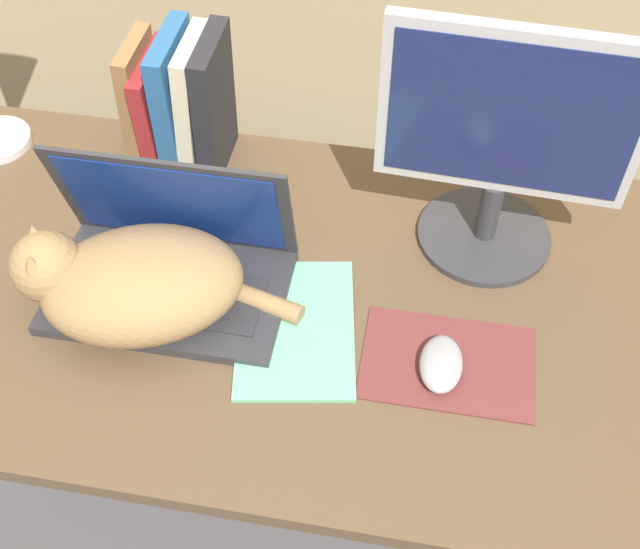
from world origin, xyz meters
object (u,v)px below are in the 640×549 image
at_px(external_monitor, 504,143).
at_px(notepad, 296,328).
at_px(laptop, 170,265).
at_px(book_row, 180,105).
at_px(computer_mouse, 441,364).
at_px(cat, 131,282).

bearing_deg(external_monitor, notepad, -138.56).
relative_size(laptop, book_row, 1.45).
bearing_deg(notepad, book_row, 127.70).
bearing_deg(computer_mouse, external_monitor, 79.68).
relative_size(cat, notepad, 1.51).
distance_m(laptop, book_row, 0.31).
relative_size(cat, computer_mouse, 4.28).
height_order(laptop, cat, laptop).
xyz_separation_m(external_monitor, notepad, (-0.27, -0.24, -0.20)).
bearing_deg(cat, computer_mouse, -3.75).
bearing_deg(external_monitor, cat, -154.52).
bearing_deg(notepad, external_monitor, 41.44).
height_order(cat, computer_mouse, cat).
height_order(laptop, notepad, laptop).
distance_m(cat, computer_mouse, 0.47).
bearing_deg(laptop, book_row, 101.84).
bearing_deg(laptop, cat, -121.97).
relative_size(book_row, notepad, 0.89).
xyz_separation_m(external_monitor, book_row, (-0.54, 0.11, -0.08)).
bearing_deg(laptop, external_monitor, 21.14).
bearing_deg(laptop, computer_mouse, -12.10).
bearing_deg(external_monitor, book_row, 168.68).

